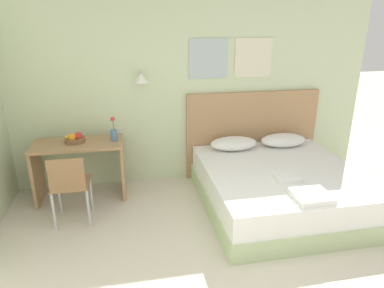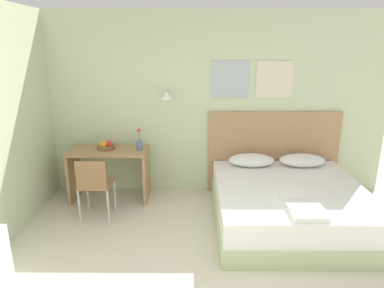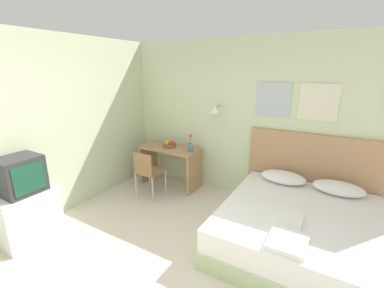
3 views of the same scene
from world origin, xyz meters
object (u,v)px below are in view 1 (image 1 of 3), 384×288
(folded_towel_near_foot, at_px, (286,177))
(desk, at_px, (80,160))
(headboard, at_px, (252,134))
(bed, at_px, (279,187))
(fruit_bowl, at_px, (75,139))
(folded_towel_mid_bed, at_px, (311,196))
(flower_vase, at_px, (114,133))
(pillow_right, at_px, (283,140))
(pillow_left, at_px, (234,143))
(desk_chair, at_px, (69,183))

(folded_towel_near_foot, xyz_separation_m, desk, (-2.33, 1.00, -0.01))
(headboard, relative_size, desk, 1.78)
(bed, distance_m, fruit_bowl, 2.60)
(headboard, distance_m, desk, 2.43)
(headboard, bearing_deg, desk, -172.85)
(folded_towel_mid_bed, bearing_deg, folded_towel_near_foot, 96.79)
(desk, height_order, flower_vase, flower_vase)
(fruit_bowl, bearing_deg, flower_vase, -4.07)
(bed, bearing_deg, desk, 163.70)
(bed, distance_m, pillow_right, 0.89)
(headboard, relative_size, pillow_left, 3.01)
(desk_chair, bearing_deg, folded_towel_near_foot, -8.78)
(pillow_right, bearing_deg, fruit_bowl, -179.62)
(desk_chair, bearing_deg, desk, 86.31)
(pillow_left, bearing_deg, pillow_right, 0.00)
(bed, bearing_deg, fruit_bowl, 163.52)
(fruit_bowl, relative_size, flower_vase, 0.80)
(headboard, bearing_deg, fruit_bowl, -173.33)
(desk_chair, bearing_deg, headboard, 20.85)
(pillow_right, xyz_separation_m, flower_vase, (-2.32, -0.05, 0.27))
(pillow_right, relative_size, fruit_bowl, 2.61)
(folded_towel_near_foot, bearing_deg, fruit_bowl, 156.78)
(folded_towel_near_foot, bearing_deg, headboard, 86.70)
(folded_towel_mid_bed, distance_m, fruit_bowl, 2.84)
(desk, bearing_deg, pillow_left, 1.00)
(desk, bearing_deg, folded_towel_mid_bed, -31.23)
(folded_towel_mid_bed, height_order, fruit_bowl, fruit_bowl)
(pillow_right, bearing_deg, folded_towel_mid_bed, -104.58)
(folded_towel_near_foot, distance_m, desk_chair, 2.40)
(bed, xyz_separation_m, desk_chair, (-2.45, 0.07, 0.25))
(bed, bearing_deg, folded_towel_mid_bed, -91.64)
(desk_chair, bearing_deg, bed, -1.73)
(desk, bearing_deg, bed, -16.30)
(folded_towel_mid_bed, bearing_deg, bed, 88.36)
(headboard, xyz_separation_m, desk, (-2.41, -0.30, -0.10))
(desk_chair, bearing_deg, folded_towel_mid_bed, -18.60)
(folded_towel_mid_bed, height_order, desk_chair, desk_chair)
(pillow_left, height_order, fruit_bowl, fruit_bowl)
(pillow_left, relative_size, pillow_right, 1.00)
(desk_chair, relative_size, flower_vase, 2.66)
(desk, bearing_deg, desk_chair, -93.69)
(pillow_left, distance_m, fruit_bowl, 2.08)
(desk, bearing_deg, folded_towel_near_foot, -23.14)
(headboard, distance_m, pillow_left, 0.45)
(headboard, xyz_separation_m, pillow_right, (0.36, -0.27, -0.03))
(pillow_right, bearing_deg, pillow_left, 180.00)
(fruit_bowl, bearing_deg, desk_chair, -90.92)
(pillow_left, bearing_deg, desk, -179.00)
(folded_towel_near_foot, distance_m, desk, 2.54)
(pillow_right, bearing_deg, desk, -179.26)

